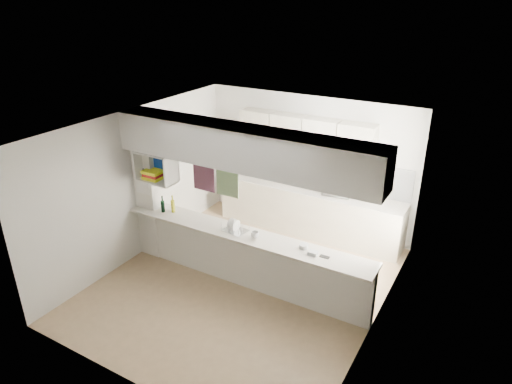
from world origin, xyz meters
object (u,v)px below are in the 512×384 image
Objects in this scene: wine_bottles at (168,206)px; dish_rack at (235,226)px; bowl at (339,179)px; microwave at (337,187)px.

dish_rack is at bearing 0.13° from wine_bottles.
wine_bottles reaches higher than dish_rack.
bowl is at bearing 75.27° from dish_rack.
wine_bottles is (-2.23, -2.07, -0.20)m from bowl.
microwave is 1.25× the size of dish_rack.
wine_bottles is (-2.20, -2.09, -0.03)m from microwave.
wine_bottles is at bearing 34.06° from microwave.
microwave is 1.83× the size of bowl.
bowl is (0.03, -0.02, 0.17)m from microwave.
dish_rack is 1.33m from wine_bottles.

